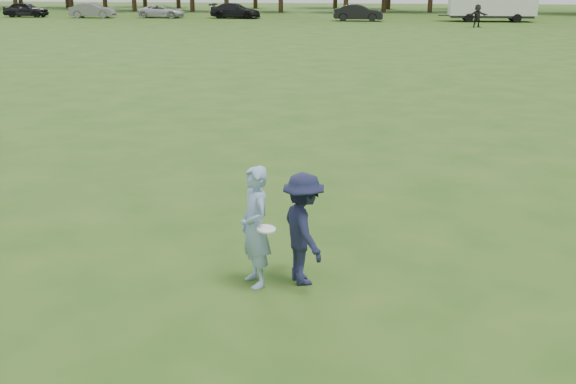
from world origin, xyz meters
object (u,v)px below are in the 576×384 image
player_far_d (477,16)px  car_a (26,9)px  car_b (92,10)px  car_c (162,11)px  thrower (255,227)px  car_d (235,11)px  car_f (358,13)px  defender (303,229)px  cargo_trailer (492,2)px

player_far_d → car_a: bearing=146.4°
car_b → car_c: (7.10, 1.04, -0.10)m
thrower → player_far_d: 52.81m
car_c → car_d: 7.76m
car_a → car_f: (35.12, -1.93, 0.00)m
defender → cargo_trailer: cargo_trailer is taller
car_b → defender: bearing=-158.4°
defender → car_a: 70.31m
thrower → defender: thrower is taller
car_f → car_c: bearing=84.3°
player_far_d → cargo_trailer: bearing=50.3°
thrower → car_a: size_ratio=0.39×
defender → car_f: size_ratio=0.35×
car_c → car_f: car_f is taller
car_b → car_c: car_b is taller
cargo_trailer → car_f: bearing=-176.2°
car_a → cargo_trailer: 47.79m
car_b → car_c: size_ratio=0.97×
player_far_d → car_d: size_ratio=0.37×
car_c → cargo_trailer: bearing=-91.3°
thrower → car_c: 64.46m
thrower → car_d: (-12.78, 61.24, -0.15)m
car_f → cargo_trailer: (12.65, 0.83, 0.99)m
defender → car_b: (-28.33, 59.90, -0.09)m
car_c → car_f: bearing=-95.3°
player_far_d → car_a: player_far_d is taller
player_far_d → thrower: bearing=-123.8°
car_b → cargo_trailer: 40.19m
thrower → player_far_d: (10.18, 51.82, 0.06)m
defender → car_c: size_ratio=0.35×
car_a → car_d: car_a is taller
player_far_d → car_b: bearing=145.1°
car_a → player_far_d: bearing=-102.1°
cargo_trailer → car_c: bearing=177.2°
car_b → car_d: (14.86, 1.18, -0.00)m
defender → cargo_trailer: bearing=-37.7°
car_d → player_far_d: bearing=-105.4°
defender → car_f: (-0.81, 58.51, -0.06)m
defender → car_b: size_ratio=0.37×
defender → cargo_trailer: 60.52m
defender → cargo_trailer: size_ratio=0.19×
car_c → car_b: bearing=99.9°
thrower → car_a: bearing=178.7°
thrower → car_c: bearing=167.1°
cargo_trailer → car_a: bearing=178.7°
thrower → car_d: size_ratio=0.35×
thrower → cargo_trailer: cargo_trailer is taller
car_a → car_d: size_ratio=0.88×
defender → car_c: (-21.23, 60.95, -0.18)m
car_c → car_a: bearing=93.5°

